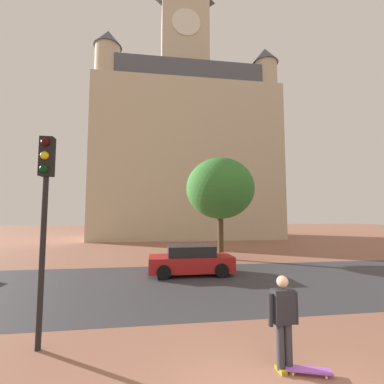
{
  "coord_description": "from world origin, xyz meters",
  "views": [
    {
      "loc": [
        -1.75,
        -3.43,
        2.9
      ],
      "look_at": [
        0.2,
        10.45,
        4.1
      ],
      "focal_mm": 24.35,
      "sensor_mm": 36.0,
      "label": 1
    }
  ],
  "objects": [
    {
      "name": "tree_curb_far",
      "position": [
        2.5,
        13.39,
        4.61
      ],
      "size": [
        4.51,
        4.51,
        6.65
      ],
      "color": "#4C3823",
      "rests_on": "ground_plane"
    },
    {
      "name": "ground_plane",
      "position": [
        0.0,
        10.0,
        0.0
      ],
      "size": [
        120.0,
        120.0,
        0.0
      ],
      "primitive_type": "plane",
      "color": "#93604C"
    },
    {
      "name": "landmark_building",
      "position": [
        2.07,
        29.64,
        11.75
      ],
      "size": [
        22.36,
        10.41,
        35.15
      ],
      "color": "beige",
      "rests_on": "ground_plane"
    },
    {
      "name": "car_red",
      "position": [
        -0.02,
        9.31,
        0.67
      ],
      "size": [
        4.01,
        1.93,
        1.38
      ],
      "color": "red",
      "rests_on": "ground_plane"
    },
    {
      "name": "traffic_light_pole",
      "position": [
        -4.21,
        2.78,
        3.25
      ],
      "size": [
        0.28,
        0.34,
        4.65
      ],
      "color": "black",
      "rests_on": "ground_plane"
    },
    {
      "name": "person_skater",
      "position": [
        0.66,
        1.36,
        0.96
      ],
      "size": [
        0.61,
        0.32,
        1.73
      ],
      "color": "#333338",
      "rests_on": "ground_plane"
    },
    {
      "name": "skateboard",
      "position": [
        1.03,
        1.19,
        0.09
      ],
      "size": [
        0.82,
        0.44,
        0.11
      ],
      "color": "#A551CB",
      "rests_on": "ground_plane"
    },
    {
      "name": "street_asphalt_strip",
      "position": [
        0.0,
        7.6,
        0.0
      ],
      "size": [
        120.0,
        7.79,
        0.0
      ],
      "primitive_type": "cube",
      "color": "#38383D",
      "rests_on": "ground_plane"
    }
  ]
}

